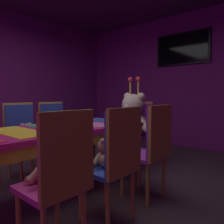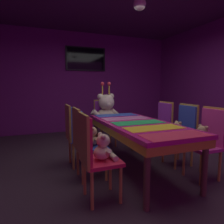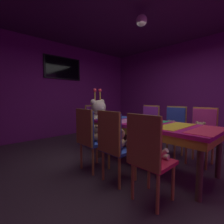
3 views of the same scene
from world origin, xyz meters
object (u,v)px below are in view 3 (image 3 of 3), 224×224
object	(u,v)px
chair_right_0	(203,129)
teddy_right_0	(200,131)
king_teddy_bear	(99,116)
chair_left_2	(88,134)
chair_right_2	(149,122)
pendant_light	(142,20)
chair_right_1	(174,125)
wall_tv	(63,68)
throne_chair	(95,122)
teddy_left_1	(120,140)
teddy_right_1	(171,128)
teddy_left_2	(96,134)
chair_left_0	(147,151)
teddy_left_0	(154,149)
chair_left_1	(113,140)
banquet_table	(150,128)

from	to	relation	value
chair_right_0	teddy_right_0	bearing A→B (deg)	0.00
teddy_right_0	king_teddy_bear	xyz separation A→B (m)	(-0.69, 1.91, 0.17)
chair_right_0	teddy_right_0	size ratio (longest dim) A/B	3.20
chair_left_2	teddy_right_0	bearing A→B (deg)	-35.31
chair_right_2	pendant_light	size ratio (longest dim) A/B	4.92
chair_right_1	wall_tv	world-z (taller)	wall_tv
king_teddy_bear	teddy_right_0	bearing A→B (deg)	19.73
chair_right_2	throne_chair	distance (m)	1.27
chair_right_1	wall_tv	xyz separation A→B (m)	(-0.86, 3.10, 1.45)
teddy_left_1	teddy_right_1	world-z (taller)	teddy_left_1
teddy_left_2	throne_chair	bearing A→B (deg)	54.24
teddy_right_0	wall_tv	bearing A→B (deg)	-79.35
teddy_right_1	throne_chair	xyz separation A→B (m)	(-0.72, 1.54, 0.03)
teddy_right_0	chair_right_0	bearing A→B (deg)	-180.00
chair_left_0	wall_tv	bearing A→B (deg)	76.66
teddy_left_2	teddy_right_1	size ratio (longest dim) A/B	1.05
teddy_right_0	teddy_left_0	bearing A→B (deg)	-0.10
chair_left_0	teddy_left_0	bearing A→B (deg)	-0.00
chair_left_2	chair_right_0	xyz separation A→B (m)	(1.68, -1.09, 0.00)
teddy_left_1	pendant_light	size ratio (longest dim) A/B	1.44
teddy_right_1	wall_tv	distance (m)	3.51
chair_right_0	wall_tv	size ratio (longest dim) A/B	0.87
chair_left_1	chair_right_0	bearing A→B (deg)	-18.84
teddy_left_1	chair_right_2	bearing A→B (deg)	20.20
chair_right_2	pendant_light	distance (m)	2.07
chair_left_1	teddy_right_0	world-z (taller)	chair_left_1
chair_left_2	teddy_right_0	xyz separation A→B (m)	(1.54, -1.09, -0.01)
chair_right_0	banquet_table	bearing A→B (deg)	-32.94
teddy_left_1	chair_left_2	world-z (taller)	chair_left_2
teddy_left_0	chair_right_2	size ratio (longest dim) A/B	0.32
teddy_left_0	chair_right_1	bearing A→B (deg)	18.85
chair_left_0	chair_left_2	bearing A→B (deg)	89.56
teddy_left_1	teddy_left_2	distance (m)	0.53
teddy_left_0	throne_chair	distance (m)	2.20
banquet_table	wall_tv	bearing A→B (deg)	90.00
teddy_left_1	chair_right_2	distance (m)	1.63
teddy_left_1	teddy_right_0	xyz separation A→B (m)	(1.37, -0.57, 0.01)
chair_left_2	chair_right_0	world-z (taller)	same
chair_right_2	wall_tv	xyz separation A→B (m)	(-0.84, 2.51, 1.45)
chair_right_0	wall_tv	xyz separation A→B (m)	(-0.83, 3.64, 1.45)
teddy_right_1	banquet_table	bearing A→B (deg)	0.29
wall_tv	throne_chair	bearing A→B (deg)	-90.00
teddy_right_1	chair_left_1	bearing A→B (deg)	-0.93
chair_left_2	chair_right_2	world-z (taller)	same
chair_left_0	teddy_right_0	distance (m)	1.55
teddy_left_1	throne_chair	xyz separation A→B (m)	(0.69, 1.51, 0.02)
chair_left_1	chair_left_2	distance (m)	0.53
teddy_left_1	throne_chair	size ratio (longest dim) A/B	0.29
teddy_left_0	teddy_right_0	distance (m)	1.40
chair_right_2	king_teddy_bear	size ratio (longest dim) A/B	1.08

